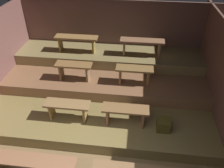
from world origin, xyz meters
TOP-DOWN VIEW (x-y plane):
  - ground at (0.00, 2.26)m, footprint 6.24×5.33m
  - wall_back at (0.00, 4.56)m, footprint 6.24×0.06m
  - wall_right at (2.75, 2.26)m, footprint 0.06×5.33m
  - platform_lower at (0.00, 2.78)m, footprint 5.44×3.51m
  - platform_middle at (0.00, 3.44)m, footprint 5.44×2.17m
  - platform_upper at (0.00, 3.97)m, footprint 5.44×1.12m
  - bench_floor_left at (-1.00, 0.44)m, footprint 1.70×0.32m
  - bench_lower_left at (-0.65, 1.72)m, footprint 1.03×0.32m
  - bench_lower_right at (0.65, 1.72)m, footprint 1.03×0.32m
  - bench_middle_left at (-0.79, 2.90)m, footprint 0.94×0.32m
  - bench_middle_right at (0.79, 2.90)m, footprint 0.94×0.32m
  - bench_upper_left at (-0.94, 3.90)m, footprint 1.24×0.32m
  - bench_upper_right at (0.94, 3.90)m, footprint 1.24×0.32m
  - wooden_crate_lower at (1.50, 1.65)m, footprint 0.28×0.28m

SIDE VIEW (x-z plane):
  - ground at x=0.00m, z-range -0.08..0.00m
  - platform_lower at x=0.00m, z-range 0.00..0.30m
  - bench_floor_left at x=-1.00m, z-range 0.14..0.61m
  - wooden_crate_lower at x=1.50m, z-range 0.30..0.58m
  - platform_middle at x=0.00m, z-range 0.30..0.60m
  - bench_lower_left at x=-0.65m, z-range 0.41..0.88m
  - bench_lower_right at x=0.65m, z-range 0.41..0.88m
  - platform_upper at x=0.00m, z-range 0.60..0.90m
  - bench_middle_left at x=-0.79m, z-range 0.71..1.18m
  - bench_middle_right at x=0.79m, z-range 0.71..1.18m
  - wall_back at x=0.00m, z-range 0.00..2.25m
  - wall_right at x=2.75m, z-range 0.00..2.25m
  - bench_upper_left at x=-0.94m, z-range 1.02..1.49m
  - bench_upper_right at x=0.94m, z-range 1.02..1.49m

